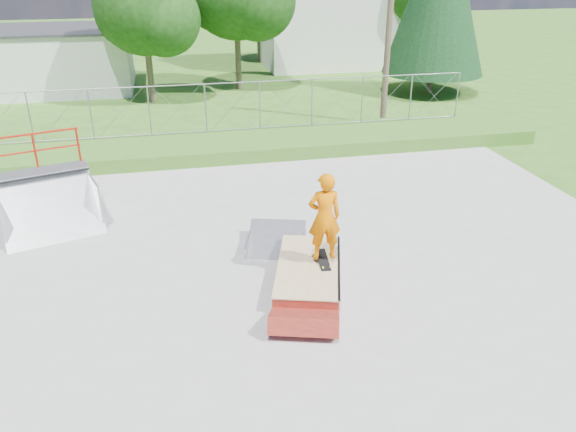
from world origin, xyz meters
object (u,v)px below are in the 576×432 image
(grind_box, at_px, (308,273))
(quarter_pipe, at_px, (45,188))
(flat_bank_ramp, at_px, (276,241))
(skater, at_px, (324,220))

(grind_box, bearing_deg, quarter_pipe, 163.44)
(quarter_pipe, xyz_separation_m, flat_bank_ramp, (5.44, -2.23, -0.96))
(grind_box, relative_size, quarter_pipe, 1.29)
(flat_bank_ramp, xyz_separation_m, skater, (0.73, -1.58, 1.21))
(flat_bank_ramp, distance_m, skater, 2.12)
(flat_bank_ramp, bearing_deg, grind_box, -59.75)
(quarter_pipe, xyz_separation_m, skater, (6.17, -3.81, 0.25))
(grind_box, xyz_separation_m, skater, (0.34, 0.04, 1.22))
(grind_box, bearing_deg, flat_bank_ramp, 120.38)
(grind_box, bearing_deg, skater, 23.86)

